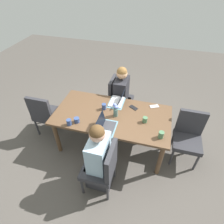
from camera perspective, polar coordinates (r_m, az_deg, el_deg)
name	(u,v)px	position (r m, az deg, el deg)	size (l,w,h in m)	color
ground_plane	(112,143)	(3.51, 0.00, -9.61)	(10.00, 10.00, 0.00)	#4C4742
dining_table	(112,118)	(3.04, 0.00, -1.82)	(1.88, 0.95, 0.72)	brown
chair_near_left_near	(118,97)	(3.75, 1.87, 4.71)	(0.44, 0.44, 0.90)	#2D2D33
person_near_left_near	(121,98)	(3.67, 2.79, 4.34)	(0.36, 0.40, 1.19)	#2D2D33
chair_far_left_mid	(103,167)	(2.62, -2.78, -16.56)	(0.44, 0.44, 0.90)	#2D2D33
person_far_left_mid	(99,161)	(2.64, -3.99, -14.80)	(0.36, 0.40, 1.19)	#2D2D33
chair_head_right_left_far	(45,113)	(3.57, -19.95, -0.27)	(0.44, 0.44, 0.90)	#2D2D33
chair_head_left_right_near	(188,135)	(3.21, 22.54, -6.55)	(0.44, 0.44, 0.90)	#2D2D33
flower_vase	(116,110)	(2.89, 1.13, 0.57)	(0.09, 0.08, 0.24)	#4C6B60
placemat_near_left_near	(116,103)	(3.22, 1.36, 2.92)	(0.36, 0.26, 0.00)	slate
placemat_far_left_mid	(107,128)	(2.76, -1.51, -4.93)	(0.36, 0.26, 0.00)	slate
laptop_far_left_mid	(105,126)	(2.73, -2.22, -4.48)	(0.22, 0.32, 0.21)	#38383D
laptop_near_left_near	(118,100)	(3.21, 1.84, 3.61)	(0.22, 0.32, 0.20)	silver
coffee_mug_near_left	(145,120)	(2.87, 10.15, -2.36)	(0.07, 0.07, 0.09)	#47704C
coffee_mug_near_right	(69,122)	(2.85, -13.15, -3.10)	(0.07, 0.07, 0.10)	#33477A
coffee_mug_centre_left	(104,107)	(3.06, -2.51, 1.70)	(0.07, 0.07, 0.10)	#33477A
coffee_mug_centre_right	(161,135)	(2.69, 14.95, -6.84)	(0.08, 0.08, 0.11)	#47704C
coffee_mug_far_left	(77,120)	(2.88, -10.85, -2.47)	(0.08, 0.08, 0.08)	#33477A
phone_black	(134,108)	(3.13, 6.68, 1.36)	(0.15, 0.07, 0.01)	black
phone_silver	(154,106)	(3.22, 12.96, 1.73)	(0.15, 0.07, 0.01)	silver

